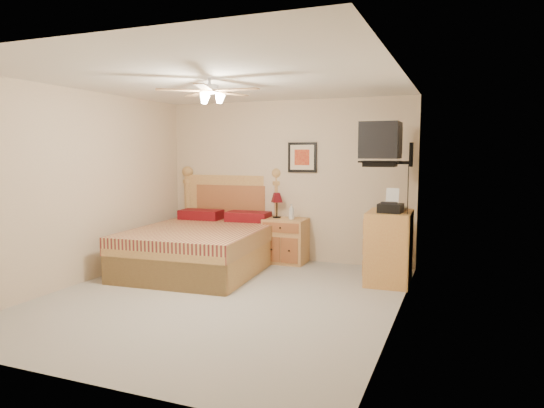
# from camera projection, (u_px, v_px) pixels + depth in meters

# --- Properties ---
(floor) EXTENTS (4.50, 4.50, 0.00)m
(floor) POSITION_uv_depth(u_px,v_px,m) (221.00, 298.00, 5.68)
(floor) COLOR #9D988E
(floor) RESTS_ON ground
(ceiling) EXTENTS (4.00, 4.50, 0.04)m
(ceiling) POSITION_uv_depth(u_px,v_px,m) (218.00, 80.00, 5.41)
(ceiling) COLOR white
(ceiling) RESTS_ON ground
(wall_back) EXTENTS (4.00, 0.04, 2.50)m
(wall_back) POSITION_uv_depth(u_px,v_px,m) (286.00, 181.00, 7.63)
(wall_back) COLOR beige
(wall_back) RESTS_ON ground
(wall_front) EXTENTS (4.00, 0.04, 2.50)m
(wall_front) POSITION_uv_depth(u_px,v_px,m) (72.00, 215.00, 3.47)
(wall_front) COLOR beige
(wall_front) RESTS_ON ground
(wall_left) EXTENTS (0.04, 4.50, 2.50)m
(wall_left) POSITION_uv_depth(u_px,v_px,m) (82.00, 187.00, 6.28)
(wall_left) COLOR beige
(wall_left) RESTS_ON ground
(wall_right) EXTENTS (0.04, 4.50, 2.50)m
(wall_right) POSITION_uv_depth(u_px,v_px,m) (398.00, 198.00, 4.81)
(wall_right) COLOR beige
(wall_right) RESTS_ON ground
(bed) EXTENTS (1.87, 2.37, 1.47)m
(bed) POSITION_uv_depth(u_px,v_px,m) (201.00, 220.00, 6.96)
(bed) COLOR #B5814A
(bed) RESTS_ON ground
(nightstand) EXTENTS (0.64, 0.48, 0.68)m
(nightstand) POSITION_uv_depth(u_px,v_px,m) (286.00, 241.00, 7.47)
(nightstand) COLOR #AE713F
(nightstand) RESTS_ON ground
(table_lamp) EXTENTS (0.24, 0.24, 0.39)m
(table_lamp) POSITION_uv_depth(u_px,v_px,m) (277.00, 205.00, 7.53)
(table_lamp) COLOR #530A10
(table_lamp) RESTS_ON nightstand
(lotion_bottle) EXTENTS (0.12, 0.12, 0.24)m
(lotion_bottle) POSITION_uv_depth(u_px,v_px,m) (292.00, 212.00, 7.34)
(lotion_bottle) COLOR silver
(lotion_bottle) RESTS_ON nightstand
(framed_picture) EXTENTS (0.46, 0.04, 0.46)m
(framed_picture) POSITION_uv_depth(u_px,v_px,m) (302.00, 157.00, 7.47)
(framed_picture) COLOR black
(framed_picture) RESTS_ON wall_back
(dresser) EXTENTS (0.58, 0.81, 0.94)m
(dresser) POSITION_uv_depth(u_px,v_px,m) (389.00, 247.00, 6.31)
(dresser) COLOR #C5763E
(dresser) RESTS_ON ground
(fax_machine) EXTENTS (0.31, 0.33, 0.31)m
(fax_machine) POSITION_uv_depth(u_px,v_px,m) (391.00, 201.00, 6.10)
(fax_machine) COLOR black
(fax_machine) RESTS_ON dresser
(magazine_lower) EXTENTS (0.26, 0.30, 0.02)m
(magazine_lower) POSITION_uv_depth(u_px,v_px,m) (392.00, 208.00, 6.49)
(magazine_lower) COLOR #BAAB98
(magazine_lower) RESTS_ON dresser
(magazine_upper) EXTENTS (0.19, 0.26, 0.02)m
(magazine_upper) POSITION_uv_depth(u_px,v_px,m) (394.00, 207.00, 6.49)
(magazine_upper) COLOR gray
(magazine_upper) RESTS_ON magazine_lower
(wall_tv) EXTENTS (0.56, 0.46, 0.58)m
(wall_tv) POSITION_uv_depth(u_px,v_px,m) (393.00, 143.00, 6.08)
(wall_tv) COLOR black
(wall_tv) RESTS_ON wall_right
(ceiling_fan) EXTENTS (1.14, 1.14, 0.28)m
(ceiling_fan) POSITION_uv_depth(u_px,v_px,m) (210.00, 91.00, 5.24)
(ceiling_fan) COLOR white
(ceiling_fan) RESTS_ON ceiling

